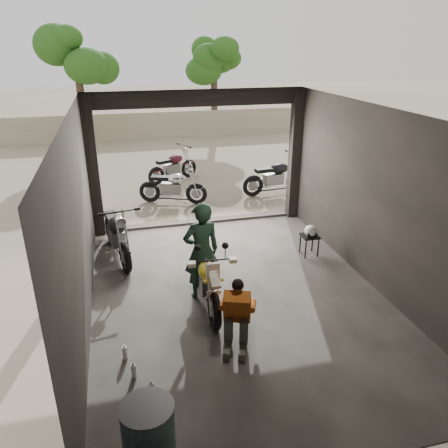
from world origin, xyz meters
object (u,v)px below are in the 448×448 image
main_bike (206,276)px  outside_bike_a (172,184)px  outside_bike_b (173,164)px  helmet (311,231)px  outside_bike_c (275,174)px  stool (310,238)px  left_bike (116,230)px  mechanic (236,318)px  oil_drum (149,439)px  sign_post (350,150)px  rider (202,252)px

main_bike → outside_bike_a: 5.23m
outside_bike_b → helmet: (2.00, -6.04, 0.04)m
outside_bike_c → stool: bearing=163.3°
left_bike → mechanic: left_bike is taller
stool → oil_drum: bearing=-131.3°
helmet → sign_post: bearing=68.0°
left_bike → outside_bike_c: (4.59, 3.07, -0.02)m
left_bike → outside_bike_c: bearing=23.1°
outside_bike_b → mechanic: (-0.26, -8.49, -0.04)m
outside_bike_a → sign_post: size_ratio=0.63×
outside_bike_b → rider: size_ratio=0.93×
mechanic → sign_post: 5.84m
left_bike → mechanic: 3.78m
outside_bike_c → mechanic: 7.15m
stool → helmet: (-0.02, -0.05, 0.19)m
main_bike → outside_bike_b: (0.45, 7.30, -0.02)m
helmet → rider: bearing=-135.5°
left_bike → helmet: 3.98m
main_bike → oil_drum: 3.13m
left_bike → stool: bearing=-24.0°
outside_bike_a → oil_drum: outside_bike_a is taller
outside_bike_c → oil_drum: size_ratio=2.10×
main_bike → rider: bearing=94.5°
outside_bike_b → outside_bike_c: 3.38m
mechanic → left_bike: bearing=135.8°
stool → helmet: 0.20m
stool → helmet: helmet is taller
outside_bike_a → rider: size_ratio=0.95×
outside_bike_a → outside_bike_b: (0.30, 2.07, -0.01)m
outside_bike_c → sign_post: 2.84m
oil_drum → outside_bike_c: bearing=61.8°
outside_bike_c → helmet: size_ratio=6.63×
outside_bike_a → helmet: 4.58m
main_bike → oil_drum: (-1.22, -2.88, -0.15)m
main_bike → outside_bike_c: 6.18m
outside_bike_a → sign_post: sign_post is taller
left_bike → rider: size_ratio=1.03×
left_bike → outside_bike_a: left_bike is taller
outside_bike_b → sign_post: (3.67, -4.38, 1.26)m
outside_bike_b → sign_post: bearing=-169.0°
helmet → oil_drum: (-3.67, -4.14, -0.17)m
main_bike → sign_post: size_ratio=0.65×
sign_post → oil_drum: bearing=-151.2°
main_bike → stool: size_ratio=3.67×
stool → oil_drum: oil_drum is taller
outside_bike_a → sign_post: 4.76m
rider → mechanic: (0.20, -1.50, -0.37)m
outside_bike_a → mechanic: bearing=-158.2°
helmet → sign_post: 2.65m
outside_bike_c → rider: (-3.19, -5.00, 0.28)m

